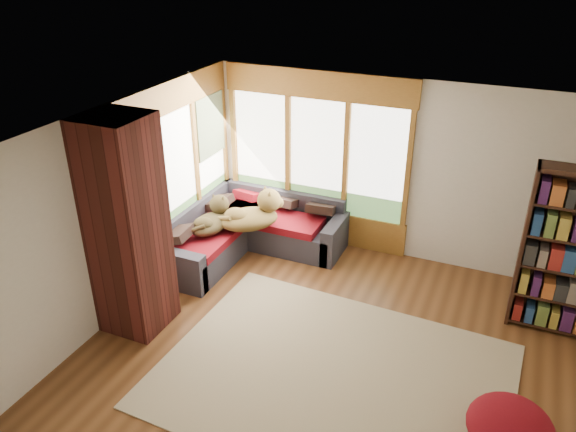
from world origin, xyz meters
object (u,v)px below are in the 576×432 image
Objects in this scene: sectional_sofa at (248,233)px; pouf at (510,426)px; brick_chimney at (127,227)px; dog_brindle at (212,215)px; bookshelf at (561,253)px; dog_tan at (254,210)px; area_rug at (333,375)px.

pouf is at bearing -25.93° from sectional_sofa.
brick_chimney reaches higher than dog_brindle.
bookshelf is 3.93m from dog_tan.
brick_chimney is 1.27× the size of bookshelf.
dog_brindle reaches higher than area_rug.
pouf is 4.24m from dog_tan.
dog_brindle is at bearing -177.12° from bookshelf.
dog_brindle is (-4.15, 1.80, 0.51)m from pouf.
sectional_sofa is at bearing -32.89° from dog_brindle.
brick_chimney is at bearing -179.02° from dog_brindle.
brick_chimney reaches higher than dog_tan.
dog_tan is 0.59m from dog_brindle.
dog_brindle is at bearing 146.29° from area_rug.
sectional_sofa is 4.42m from pouf.
bookshelf reaches higher than dog_brindle.
dog_tan reaches higher than area_rug.
brick_chimney is 2.07m from dog_tan.
bookshelf is (4.09, -0.21, 0.72)m from sectional_sofa.
dog_brindle reaches higher than pouf.
dog_brindle is at bearing -123.49° from sectional_sofa.
sectional_sofa is 0.70m from dog_brindle.
brick_chimney reaches higher than sectional_sofa.
area_rug is 2.94m from dog_brindle.
brick_chimney reaches higher than pouf.
brick_chimney is 0.72× the size of area_rug.
bookshelf reaches higher than sectional_sofa.
area_rug is 4.62× the size of pouf.
brick_chimney reaches higher than bookshelf.
dog_tan reaches higher than sectional_sofa.
area_rug is at bearing -118.76° from dog_brindle.
pouf is 1.04× the size of dog_brindle.
dog_tan is at bearing 72.10° from brick_chimney.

